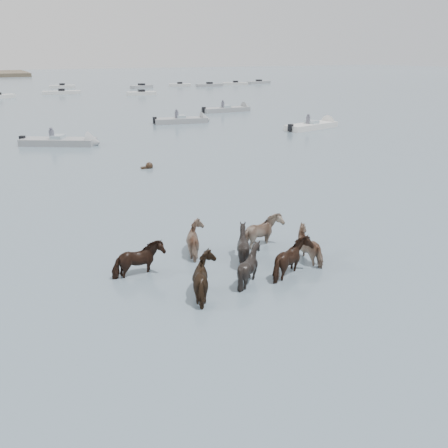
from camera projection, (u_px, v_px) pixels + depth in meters
name	position (u px, v px, depth m)	size (l,w,h in m)	color
ground	(187.00, 286.00, 13.29)	(400.00, 400.00, 0.00)	slate
pony_herd	(240.00, 255.00, 14.34)	(6.94, 4.20, 1.38)	black
swimming_pony	(149.00, 166.00, 26.92)	(0.72, 0.44, 0.44)	black
motorboat_b	(69.00, 142.00, 33.60)	(5.76, 4.24, 1.92)	gray
motorboat_c	(189.00, 120.00, 44.50)	(5.67, 2.55, 1.92)	gray
motorboat_d	(317.00, 125.00, 41.36)	(6.10, 2.83, 1.92)	silver
motorboat_e	(232.00, 109.00, 53.15)	(6.15, 1.67, 1.92)	gray
distant_flotilla	(6.00, 91.00, 77.43)	(105.49, 29.95, 0.93)	gray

